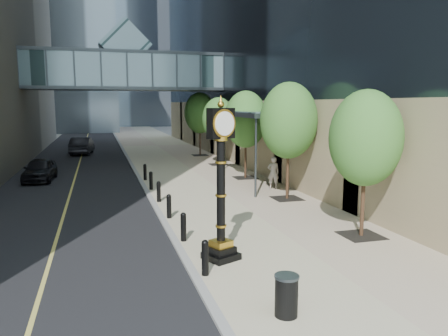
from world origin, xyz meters
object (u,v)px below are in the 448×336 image
(trash_bin, at_px, (286,297))
(pedestrian, at_px, (273,173))
(car_near, at_px, (40,169))
(car_far, at_px, (82,146))
(street_clock, at_px, (221,193))

(trash_bin, height_order, pedestrian, pedestrian)
(pedestrian, height_order, car_near, pedestrian)
(car_near, relative_size, car_far, 0.84)
(street_clock, relative_size, car_far, 0.98)
(trash_bin, relative_size, pedestrian, 0.50)
(car_far, bearing_deg, street_clock, 105.59)
(trash_bin, xyz_separation_m, pedestrian, (5.45, 13.99, 0.46))
(street_clock, distance_m, car_near, 18.18)
(car_near, height_order, car_far, car_far)
(car_near, bearing_deg, car_far, 85.68)
(car_near, bearing_deg, street_clock, -63.29)
(trash_bin, bearing_deg, car_near, 110.06)
(pedestrian, bearing_deg, street_clock, 72.84)
(trash_bin, xyz_separation_m, car_far, (-5.46, 35.25, 0.32))
(trash_bin, bearing_deg, pedestrian, 68.71)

